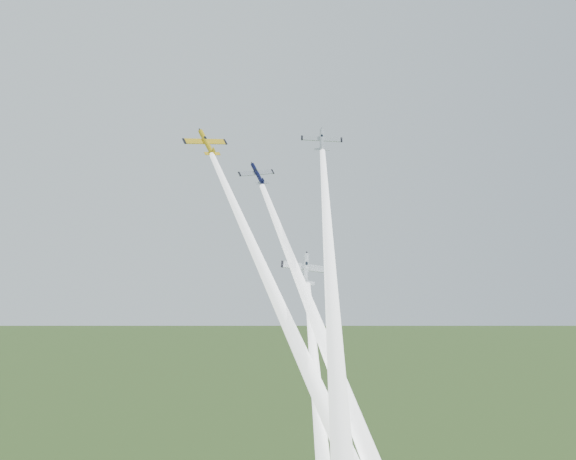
{
  "coord_description": "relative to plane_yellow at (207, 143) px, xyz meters",
  "views": [
    {
      "loc": [
        -29.15,
        -122.88,
        86.41
      ],
      "look_at": [
        0.0,
        -6.0,
        92.0
      ],
      "focal_mm": 45.0,
      "sensor_mm": 36.0,
      "label": 1
    }
  ],
  "objects": [
    {
      "name": "plane_navy",
      "position": [
        8.65,
        -3.74,
        -5.86
      ],
      "size": [
        8.17,
        6.44,
        6.49
      ],
      "primitive_type": null,
      "rotation": [
        0.83,
        -0.12,
        0.2
      ],
      "color": "black"
    },
    {
      "name": "smoke_trail_yellow",
      "position": [
        7.81,
        -24.34,
        -28.06
      ],
      "size": [
        17.67,
        47.47,
        53.31
      ],
      "primitive_type": null,
      "rotation": [
        -0.74,
        0.0,
        0.31
      ],
      "color": "white"
    },
    {
      "name": "smoke_trail_silver_low",
      "position": [
        10.53,
        -37.3,
        -46.37
      ],
      "size": [
        9.86,
        40.69,
        44.4
      ],
      "primitive_type": null,
      "rotation": [
        -0.74,
        0.0,
        -0.17
      ],
      "color": "white"
    },
    {
      "name": "smoke_trail_silver_right",
      "position": [
        14.63,
        -28.32,
        -24.47
      ],
      "size": [
        12.78,
        42.41,
        46.72
      ],
      "primitive_type": null,
      "rotation": [
        -0.74,
        0.0,
        -0.23
      ],
      "color": "white"
    },
    {
      "name": "plane_yellow",
      "position": [
        0.0,
        0.0,
        0.0
      ],
      "size": [
        10.59,
        8.91,
        7.82
      ],
      "primitive_type": null,
      "rotation": [
        0.83,
        -0.07,
        0.31
      ],
      "color": "gold"
    },
    {
      "name": "smoke_trail_navy",
      "position": [
        13.48,
        -27.59,
        -32.58
      ],
      "size": [
        12.03,
        46.12,
        50.63
      ],
      "primitive_type": null,
      "rotation": [
        -0.74,
        0.0,
        0.2
      ],
      "color": "white"
    },
    {
      "name": "plane_silver_right",
      "position": [
        19.88,
        -6.39,
        0.29
      ],
      "size": [
        8.85,
        7.38,
        6.64
      ],
      "primitive_type": null,
      "rotation": [
        0.83,
        0.05,
        -0.23
      ],
      "color": "#AFB7BE"
    },
    {
      "name": "plane_silver_low",
      "position": [
        14.24,
        -16.13,
        -22.77
      ],
      "size": [
        9.85,
        7.67,
        7.94
      ],
      "primitive_type": null,
      "rotation": [
        0.83,
        0.13,
        -0.17
      ],
      "color": "silver"
    }
  ]
}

